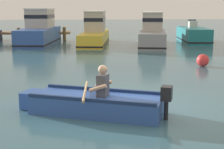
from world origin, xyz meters
TOP-DOWN VIEW (x-y plane):
  - ground_plane at (0.00, 0.00)m, footprint 120.00×120.00m
  - rowboat_with_person at (-1.11, -0.70)m, footprint 3.61×2.33m
  - moored_boat_blue at (-4.37, 15.03)m, footprint 2.60×5.79m
  - moored_boat_yellow at (-0.61, 15.02)m, footprint 2.42×6.45m
  - moored_boat_grey at (3.15, 13.84)m, footprint 2.78×6.29m
  - moored_boat_teal at (6.48, 15.51)m, footprint 2.09×4.73m
  - mooring_buoy at (3.71, 5.49)m, footprint 0.53×0.53m

SIDE VIEW (x-z plane):
  - ground_plane at x=0.00m, z-range 0.00..0.00m
  - rowboat_with_person at x=-1.11m, z-range -0.34..0.85m
  - mooring_buoy at x=3.71m, z-range 0.00..0.53m
  - moored_boat_teal at x=6.48m, z-range -0.31..1.30m
  - moored_boat_grey at x=3.15m, z-range -0.28..1.91m
  - moored_boat_yellow at x=-0.61m, z-range -0.30..1.94m
  - moored_boat_blue at x=-4.37m, z-range -0.31..2.11m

